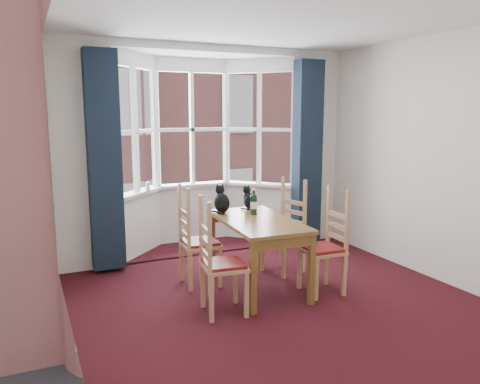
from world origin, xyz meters
TOP-DOWN VIEW (x-y plane):
  - floor at (0.00, 0.00)m, footprint 4.50×4.50m
  - ceiling at (0.00, 0.00)m, footprint 4.50×4.50m
  - wall_left at (-2.00, 0.00)m, footprint 0.00×4.50m
  - wall_right at (2.00, 0.00)m, footprint 0.00×4.50m
  - wall_back_pier_left at (-1.65, 2.25)m, footprint 0.70×0.12m
  - wall_back_pier_right at (1.65, 2.25)m, footprint 0.70×0.12m
  - bay_window at (0.00, 2.75)m, footprint 2.76×0.94m
  - curtain_left at (-1.42, 2.07)m, footprint 0.38×0.22m
  - curtain_right at (1.42, 2.07)m, footprint 0.38×0.22m
  - dining_table at (-0.01, 0.82)m, footprint 0.83×1.42m
  - chair_left_near at (-0.70, 0.37)m, footprint 0.45×0.47m
  - chair_left_far at (-0.64, 1.18)m, footprint 0.42×0.44m
  - chair_right_near at (0.64, 0.39)m, footprint 0.43×0.44m
  - chair_right_far at (0.59, 1.17)m, footprint 0.50×0.52m
  - cat_left at (-0.22, 1.34)m, footprint 0.20×0.26m
  - cat_right at (0.16, 1.37)m, footprint 0.20×0.24m
  - wine_bottle at (0.06, 1.06)m, footprint 0.08×0.08m
  - candle_tall at (-0.79, 2.60)m, footprint 0.06×0.06m
  - street at (0.00, 32.25)m, footprint 80.00×80.00m
  - tenement_building at (0.00, 14.01)m, footprint 18.40×7.80m

SIDE VIEW (x-z plane):
  - street at x=0.00m, z-range -6.00..-6.00m
  - floor at x=0.00m, z-range 0.00..0.00m
  - chair_left_near at x=-0.70m, z-range 0.01..0.93m
  - chair_left_far at x=-0.64m, z-range 0.01..0.93m
  - chair_right_near at x=0.64m, z-range 0.01..0.93m
  - chair_right_far at x=0.59m, z-range 0.01..0.93m
  - dining_table at x=-0.01m, z-range 0.29..1.06m
  - cat_right at x=0.16m, z-range 0.74..1.03m
  - cat_left at x=-0.22m, z-range 0.73..1.07m
  - wine_bottle at x=0.06m, z-range 0.76..1.05m
  - candle_tall at x=-0.79m, z-range 0.87..0.99m
  - curtain_left at x=-1.42m, z-range 0.05..2.65m
  - curtain_right at x=1.42m, z-range 0.05..2.65m
  - wall_left at x=-2.00m, z-range -0.85..3.65m
  - wall_right at x=2.00m, z-range -0.85..3.65m
  - wall_back_pier_left at x=-1.65m, z-range 0.00..2.80m
  - wall_back_pier_right at x=1.65m, z-range 0.00..2.80m
  - bay_window at x=0.00m, z-range 0.00..2.80m
  - tenement_building at x=0.00m, z-range -6.00..9.20m
  - ceiling at x=0.00m, z-range 2.80..2.80m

